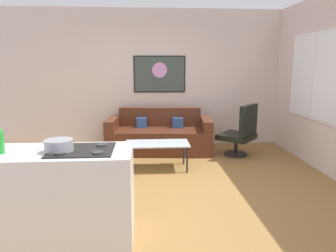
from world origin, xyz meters
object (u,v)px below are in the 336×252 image
(armchair, at_px, (241,132))
(mixing_bowl, at_px, (59,146))
(coffee_table, at_px, (157,145))
(couch, at_px, (159,137))
(wall_painting, at_px, (160,74))

(armchair, relative_size, mixing_bowl, 3.67)
(coffee_table, bearing_deg, armchair, 22.01)
(couch, distance_m, armchair, 1.57)
(couch, xyz_separation_m, coffee_table, (-0.08, -1.06, 0.11))
(coffee_table, distance_m, mixing_bowl, 2.37)
(couch, height_order, armchair, armchair)
(armchair, distance_m, mixing_bowl, 3.78)
(couch, relative_size, wall_painting, 1.94)
(wall_painting, bearing_deg, coffee_table, -94.22)
(mixing_bowl, relative_size, wall_painting, 0.25)
(coffee_table, xyz_separation_m, wall_painting, (0.12, 1.59, 1.09))
(mixing_bowl, bearing_deg, coffee_table, 64.30)
(coffee_table, relative_size, wall_painting, 0.97)
(armchair, distance_m, wall_painting, 2.04)
(couch, xyz_separation_m, wall_painting, (0.03, 0.53, 1.20))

